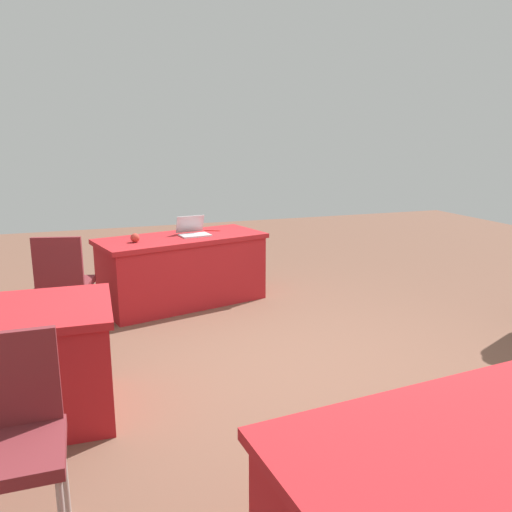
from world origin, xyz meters
TOP-DOWN VIEW (x-y plane):
  - ground_plane at (0.00, 0.00)m, footprint 14.40×14.40m
  - table_foreground at (0.38, -1.95)m, footprint 1.92×1.17m
  - chair_near_front at (1.79, 1.24)m, footprint 0.44×0.44m
  - chair_aisle at (1.59, -1.29)m, footprint 0.53×0.53m
  - laptop_silver at (0.25, -1.97)m, footprint 0.35×0.33m
  - yarn_ball at (0.89, -1.78)m, footprint 0.09×0.09m
  - scissors_red at (-0.02, -2.17)m, footprint 0.18×0.11m

SIDE VIEW (x-z plane):
  - ground_plane at x=0.00m, z-range 0.00..0.00m
  - table_foreground at x=0.38m, z-range 0.00..0.75m
  - chair_aisle at x=1.59m, z-range 0.07..1.04m
  - chair_near_front at x=1.79m, z-range 0.08..1.04m
  - scissors_red at x=-0.02m, z-range 0.75..0.76m
  - laptop_silver at x=0.25m, z-range 0.69..0.89m
  - yarn_ball at x=0.89m, z-range 0.75..0.85m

